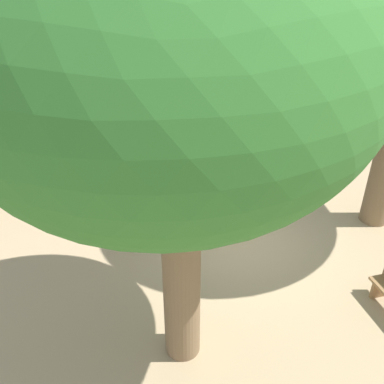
# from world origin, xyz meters

# --- Properties ---
(ground_plane) EXTENTS (60.00, 60.00, 0.00)m
(ground_plane) POSITION_xyz_m (0.00, 0.00, 0.00)
(ground_plane) COLOR tan
(elephant) EXTENTS (1.96, 1.95, 1.45)m
(elephant) POSITION_xyz_m (0.84, 1.35, 0.93)
(elephant) COLOR slate
(elephant) RESTS_ON ground_plane
(person_handler) EXTENTS (0.32, 0.48, 1.62)m
(person_handler) POSITION_xyz_m (-1.04, 2.35, 0.95)
(person_handler) COLOR #3F3833
(person_handler) RESTS_ON ground_plane
(shade_tree_main) EXTENTS (5.94, 5.44, 7.57)m
(shade_tree_main) POSITION_xyz_m (-3.66, -0.48, 5.42)
(shade_tree_main) COLOR brown
(shade_tree_main) RESTS_ON ground_plane
(picnic_table_near) EXTENTS (2.03, 2.04, 0.78)m
(picnic_table_near) POSITION_xyz_m (5.41, 2.80, 0.59)
(picnic_table_near) COLOR #9E7A51
(picnic_table_near) RESTS_ON ground_plane
(market_stall_green) EXTENTS (2.50, 2.50, 2.52)m
(market_stall_green) POSITION_xyz_m (1.67, 8.70, 1.14)
(market_stall_green) COLOR #59514C
(market_stall_green) RESTS_ON ground_plane
(market_stall_red) EXTENTS (2.50, 2.50, 2.52)m
(market_stall_red) POSITION_xyz_m (4.27, 8.70, 1.14)
(market_stall_red) COLOR #59514C
(market_stall_red) RESTS_ON ground_plane
(feed_bucket) EXTENTS (0.36, 0.36, 0.32)m
(feed_bucket) POSITION_xyz_m (1.54, 0.12, 0.16)
(feed_bucket) COLOR gray
(feed_bucket) RESTS_ON ground_plane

